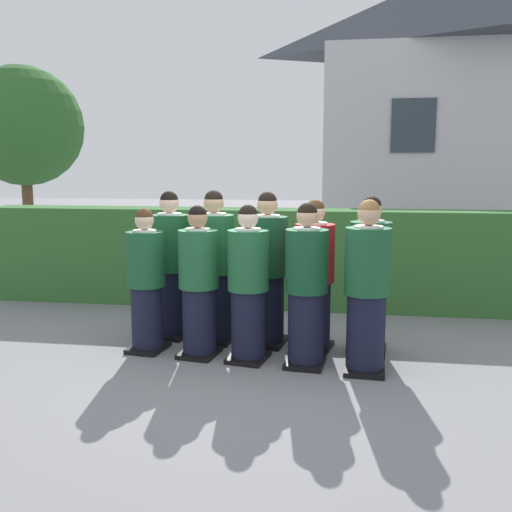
% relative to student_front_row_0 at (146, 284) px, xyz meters
% --- Properties ---
extents(ground_plane, '(60.00, 60.00, 0.00)m').
position_rel_student_front_row_0_xyz_m(ground_plane, '(1.17, -0.13, -0.74)').
color(ground_plane, slate).
extents(student_front_row_0, '(0.41, 0.52, 1.55)m').
position_rel_student_front_row_0_xyz_m(student_front_row_0, '(0.00, 0.00, 0.00)').
color(student_front_row_0, black).
rests_on(student_front_row_0, ground).
extents(student_front_row_1, '(0.43, 0.51, 1.60)m').
position_rel_student_front_row_0_xyz_m(student_front_row_1, '(0.60, -0.08, 0.02)').
color(student_front_row_1, black).
rests_on(student_front_row_1, ground).
extents(student_front_row_2, '(0.45, 0.54, 1.61)m').
position_rel_student_front_row_0_xyz_m(student_front_row_2, '(1.14, -0.14, 0.03)').
color(student_front_row_2, black).
rests_on(student_front_row_2, ground).
extents(student_front_row_3, '(0.43, 0.54, 1.64)m').
position_rel_student_front_row_0_xyz_m(student_front_row_3, '(1.73, -0.20, 0.04)').
color(student_front_row_3, black).
rests_on(student_front_row_3, ground).
extents(student_front_row_4, '(0.44, 0.50, 1.68)m').
position_rel_student_front_row_0_xyz_m(student_front_row_4, '(2.32, -0.30, 0.06)').
color(student_front_row_4, black).
rests_on(student_front_row_4, ground).
extents(student_rear_row_0, '(0.47, 0.57, 1.71)m').
position_rel_student_front_row_0_xyz_m(student_rear_row_0, '(0.10, 0.56, 0.08)').
color(student_rear_row_0, black).
rests_on(student_rear_row_0, ground).
extents(student_rear_row_1, '(0.45, 0.55, 1.73)m').
position_rel_student_front_row_0_xyz_m(student_rear_row_1, '(0.65, 0.45, 0.09)').
color(student_rear_row_1, black).
rests_on(student_rear_row_1, ground).
extents(student_rear_row_2, '(0.47, 0.57, 1.72)m').
position_rel_student_front_row_0_xyz_m(student_rear_row_2, '(1.26, 0.42, 0.08)').
color(student_rear_row_2, black).
rests_on(student_rear_row_2, ground).
extents(student_in_red_blazer, '(0.46, 0.53, 1.65)m').
position_rel_student_front_row_0_xyz_m(student_in_red_blazer, '(1.78, 0.30, 0.05)').
color(student_in_red_blazer, black).
rests_on(student_in_red_blazer, ground).
extents(student_rear_row_4, '(0.44, 0.52, 1.69)m').
position_rel_student_front_row_0_xyz_m(student_rear_row_4, '(2.37, 0.29, 0.06)').
color(student_rear_row_4, black).
rests_on(student_rear_row_4, ground).
extents(hedge, '(8.68, 0.70, 1.40)m').
position_rel_student_front_row_0_xyz_m(hedge, '(1.17, 2.27, -0.04)').
color(hedge, '#33662D').
rests_on(hedge, ground).
extents(school_building_main, '(7.14, 3.59, 6.62)m').
position_rel_student_front_row_0_xyz_m(school_building_main, '(5.00, 8.30, 2.66)').
color(school_building_main, silver).
rests_on(school_building_main, ground).
extents(oak_tree_left, '(2.66, 2.66, 4.24)m').
position_rel_student_front_row_0_xyz_m(oak_tree_left, '(-5.08, 6.32, 2.16)').
color(oak_tree_left, brown).
rests_on(oak_tree_left, ground).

